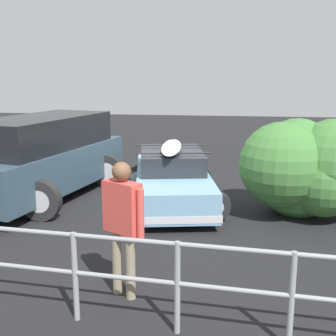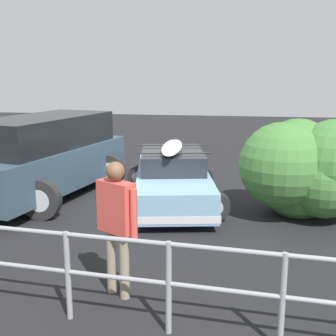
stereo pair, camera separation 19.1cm
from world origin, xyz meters
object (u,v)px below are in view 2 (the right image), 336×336
suv_car (46,156)px  bush_near_left (304,167)px  person_bystander (117,217)px  sedan_car (172,178)px

suv_car → bush_near_left: 5.92m
person_bystander → bush_near_left: 4.76m
suv_car → person_bystander: (-3.05, 4.28, 0.09)m
sedan_car → person_bystander: size_ratio=2.40×
sedan_car → bush_near_left: size_ratio=1.53×
person_bystander → bush_near_left: bush_near_left is taller
sedan_car → suv_car: bearing=1.1°
suv_car → sedan_car: bearing=-178.9°
sedan_car → person_bystander: person_bystander is taller
suv_car → person_bystander: suv_car is taller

